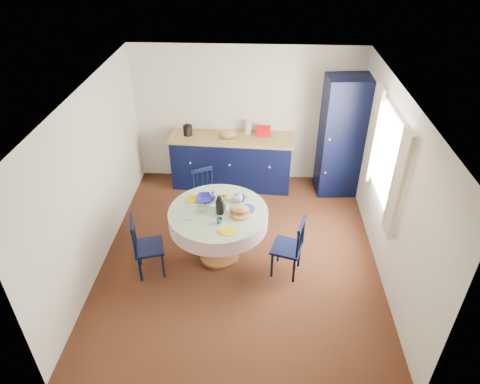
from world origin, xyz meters
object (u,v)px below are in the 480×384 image
object	(u,v)px
mug_a	(203,209)
cobalt_bowl	(206,199)
pantry_cabinet	(343,137)
mug_b	(219,221)
mug_c	(241,198)
kitchen_counter	(232,160)
chair_left	(146,246)
mug_d	(213,195)
dining_table	(219,218)
chair_far	(206,195)
chair_right	(290,247)

from	to	relation	value
mug_a	cobalt_bowl	distance (m)	0.26
pantry_cabinet	mug_a	distance (m)	2.92
mug_b	mug_c	distance (m)	0.59
kitchen_counter	mug_a	distance (m)	2.11
chair_left	mug_c	xyz separation A→B (m)	(1.28, 0.61, 0.42)
mug_a	mug_b	xyz separation A→B (m)	(0.24, -0.26, -0.00)
pantry_cabinet	chair_left	bearing A→B (deg)	-146.99
kitchen_counter	mug_d	distance (m)	1.77
dining_table	chair_far	world-z (taller)	dining_table
chair_far	cobalt_bowl	size ratio (longest dim) A/B	3.22
chair_right	cobalt_bowl	xyz separation A→B (m)	(-1.20, 0.51, 0.41)
chair_right	mug_a	world-z (taller)	mug_a
chair_right	cobalt_bowl	bearing A→B (deg)	-96.17
chair_left	chair_far	bearing A→B (deg)	-42.50
kitchen_counter	chair_left	bearing A→B (deg)	-110.18
chair_far	mug_a	world-z (taller)	mug_a
dining_table	chair_far	bearing A→B (deg)	107.72
mug_d	cobalt_bowl	world-z (taller)	mug_d
kitchen_counter	mug_a	size ratio (longest dim) A/B	19.47
mug_a	mug_d	xyz separation A→B (m)	(0.10, 0.34, 0.00)
kitchen_counter	mug_b	xyz separation A→B (m)	(-0.00, -2.32, 0.38)
pantry_cabinet	chair_far	size ratio (longest dim) A/B	2.45
mug_b	mug_d	bearing A→B (deg)	103.75
kitchen_counter	mug_a	xyz separation A→B (m)	(-0.25, -2.06, 0.39)
mug_c	pantry_cabinet	bearing A→B (deg)	45.30
kitchen_counter	cobalt_bowl	bearing A→B (deg)	-94.78
chair_left	mug_d	world-z (taller)	mug_d
pantry_cabinet	chair_far	bearing A→B (deg)	-162.23
chair_left	cobalt_bowl	xyz separation A→B (m)	(0.78, 0.59, 0.41)
kitchen_counter	dining_table	bearing A→B (deg)	-88.19
mug_d	dining_table	bearing A→B (deg)	-71.02
kitchen_counter	chair_far	distance (m)	1.12
chair_right	mug_c	distance (m)	0.97
dining_table	chair_right	xyz separation A→B (m)	(0.99, -0.26, -0.25)
mug_c	mug_d	size ratio (longest dim) A/B	1.08
mug_c	mug_d	bearing A→B (deg)	170.31
pantry_cabinet	chair_right	world-z (taller)	pantry_cabinet
chair_left	mug_b	xyz separation A→B (m)	(1.02, 0.08, 0.42)
mug_d	mug_c	bearing A→B (deg)	-9.69
mug_c	cobalt_bowl	world-z (taller)	mug_c
pantry_cabinet	mug_d	size ratio (longest dim) A/B	20.08
kitchen_counter	pantry_cabinet	size ratio (longest dim) A/B	1.04
chair_far	mug_d	distance (m)	0.82
pantry_cabinet	mug_a	bearing A→B (deg)	-142.89
pantry_cabinet	cobalt_bowl	distance (m)	2.75
dining_table	kitchen_counter	bearing A→B (deg)	88.91
cobalt_bowl	mug_a	bearing A→B (deg)	-91.26
kitchen_counter	pantry_cabinet	bearing A→B (deg)	-0.39
mug_a	mug_c	bearing A→B (deg)	28.25
chair_left	mug_b	bearing A→B (deg)	-101.73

